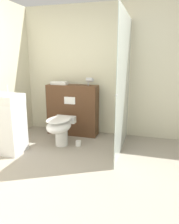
# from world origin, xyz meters

# --- Properties ---
(ground_plane) EXTENTS (12.00, 12.00, 0.00)m
(ground_plane) POSITION_xyz_m (0.00, 0.00, 0.00)
(ground_plane) COLOR #9E9384
(wall_back) EXTENTS (8.00, 0.06, 2.50)m
(wall_back) POSITION_xyz_m (0.00, 2.21, 1.25)
(wall_back) COLOR beige
(wall_back) RESTS_ON ground_plane
(partition_panel) EXTENTS (1.00, 0.31, 1.00)m
(partition_panel) POSITION_xyz_m (-0.29, 1.95, 0.50)
(partition_panel) COLOR #51331E
(partition_panel) RESTS_ON ground_plane
(shower_glass) EXTENTS (0.04, 1.46, 2.17)m
(shower_glass) POSITION_xyz_m (0.77, 1.45, 1.09)
(shower_glass) COLOR silver
(shower_glass) RESTS_ON ground_plane
(toilet) EXTENTS (0.40, 0.64, 0.51)m
(toilet) POSITION_xyz_m (-0.28, 1.29, 0.34)
(toilet) COLOR white
(toilet) RESTS_ON ground_plane
(sink_vanity) EXTENTS (0.53, 0.42, 1.10)m
(sink_vanity) POSITION_xyz_m (-1.01, 0.84, 0.48)
(sink_vanity) COLOR white
(sink_vanity) RESTS_ON ground_plane
(hair_drier) EXTENTS (0.16, 0.08, 0.15)m
(hair_drier) POSITION_xyz_m (0.07, 1.97, 1.10)
(hair_drier) COLOR #B7B7BC
(hair_drier) RESTS_ON partition_panel
(folded_towel) EXTENTS (0.32, 0.15, 0.06)m
(folded_towel) POSITION_xyz_m (-0.55, 1.94, 1.03)
(folded_towel) COLOR white
(folded_towel) RESTS_ON partition_panel
(spare_toilet_roll) EXTENTS (0.10, 0.10, 0.09)m
(spare_toilet_roll) POSITION_xyz_m (0.02, 1.39, 0.05)
(spare_toilet_roll) COLOR white
(spare_toilet_roll) RESTS_ON ground_plane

